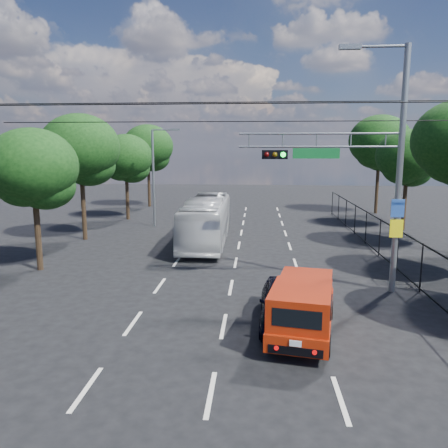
# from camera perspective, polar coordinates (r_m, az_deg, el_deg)

# --- Properties ---
(ground) EXTENTS (120.00, 120.00, 0.00)m
(ground) POSITION_cam_1_polar(r_m,az_deg,el_deg) (10.99, -1.76, -21.31)
(ground) COLOR black
(ground) RESTS_ON ground
(lane_markings) EXTENTS (6.12, 38.00, 0.01)m
(lane_markings) POSITION_cam_1_polar(r_m,az_deg,el_deg) (24.06, 1.76, -3.83)
(lane_markings) COLOR beige
(lane_markings) RESTS_ON ground
(signal_mast) EXTENTS (6.43, 0.39, 9.50)m
(signal_mast) POSITION_cam_1_polar(r_m,az_deg,el_deg) (17.87, 18.30, 7.93)
(signal_mast) COLOR slate
(signal_mast) RESTS_ON ground
(streetlight_left) EXTENTS (2.09, 0.22, 7.08)m
(streetlight_left) POSITION_cam_1_polar(r_m,az_deg,el_deg) (32.25, -8.93, 6.62)
(streetlight_left) COLOR slate
(streetlight_left) RESTS_ON ground
(utility_wires) EXTENTS (22.00, 5.04, 0.74)m
(utility_wires) POSITION_cam_1_polar(r_m,az_deg,el_deg) (18.28, 1.13, 14.69)
(utility_wires) COLOR black
(utility_wires) RESTS_ON ground
(fence_right) EXTENTS (0.06, 34.03, 2.00)m
(fence_right) POSITION_cam_1_polar(r_m,az_deg,el_deg) (22.99, 20.87, -2.50)
(fence_right) COLOR black
(fence_right) RESTS_ON ground
(tree_right_d) EXTENTS (4.32, 4.32, 7.02)m
(tree_right_d) POSITION_cam_1_polar(r_m,az_deg,el_deg) (33.07, 22.85, 7.63)
(tree_right_d) COLOR black
(tree_right_d) RESTS_ON ground
(tree_right_e) EXTENTS (5.28, 5.28, 8.58)m
(tree_right_e) POSITION_cam_1_polar(r_m,az_deg,el_deg) (40.78, 19.66, 9.63)
(tree_right_e) COLOR black
(tree_right_e) RESTS_ON ground
(tree_left_b) EXTENTS (4.08, 4.08, 6.63)m
(tree_left_b) POSITION_cam_1_polar(r_m,az_deg,el_deg) (21.93, -23.57, 6.14)
(tree_left_b) COLOR black
(tree_left_b) RESTS_ON ground
(tree_left_c) EXTENTS (4.80, 4.80, 7.80)m
(tree_left_c) POSITION_cam_1_polar(r_m,az_deg,el_deg) (28.50, -18.18, 8.77)
(tree_left_c) COLOR black
(tree_left_c) RESTS_ON ground
(tree_left_d) EXTENTS (4.20, 4.20, 6.83)m
(tree_left_d) POSITION_cam_1_polar(r_m,az_deg,el_deg) (35.93, -12.64, 8.06)
(tree_left_d) COLOR black
(tree_left_d) RESTS_ON ground
(tree_left_e) EXTENTS (4.92, 4.92, 7.99)m
(tree_left_e) POSITION_cam_1_polar(r_m,az_deg,el_deg) (43.68, -9.87, 9.49)
(tree_left_e) COLOR black
(tree_left_e) RESTS_ON ground
(red_pickup) EXTENTS (2.52, 4.92, 1.75)m
(red_pickup) POSITION_cam_1_polar(r_m,az_deg,el_deg) (13.83, 10.29, -10.42)
(red_pickup) COLOR black
(red_pickup) RESTS_ON ground
(navy_hatchback) EXTENTS (1.83, 4.19, 1.41)m
(navy_hatchback) POSITION_cam_1_polar(r_m,az_deg,el_deg) (14.65, 8.01, -10.15)
(navy_hatchback) COLOR black
(navy_hatchback) RESTS_ON ground
(white_bus) EXTENTS (2.48, 10.00, 2.78)m
(white_bus) POSITION_cam_1_polar(r_m,az_deg,el_deg) (26.46, -2.30, 0.48)
(white_bus) COLOR silver
(white_bus) RESTS_ON ground
(white_van) EXTENTS (1.69, 3.86, 1.23)m
(white_van) POSITION_cam_1_polar(r_m,az_deg,el_deg) (29.69, -3.53, -0.01)
(white_van) COLOR silver
(white_van) RESTS_ON ground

